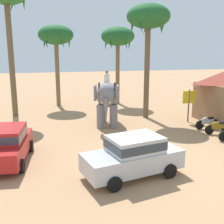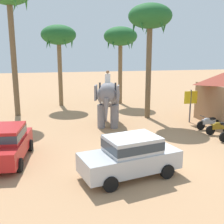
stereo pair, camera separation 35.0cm
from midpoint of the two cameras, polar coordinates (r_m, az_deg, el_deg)
ground_plane at (r=12.72m, az=7.46°, el=-11.08°), size 120.00×120.00×0.00m
car_sedan_foreground at (r=11.37m, az=4.80°, el=-8.88°), size 4.35×2.45×1.70m
car_parked_far_side at (r=13.64m, az=-20.60°, el=-6.00°), size 2.29×4.29×1.70m
elephant_with_mahout at (r=18.85m, az=-0.24°, el=3.08°), size 2.54×4.02×3.88m
motorcycle_far_in_row at (r=18.34m, az=21.97°, el=-2.98°), size 1.80×0.55×0.94m
motorcycle_end_of_row at (r=19.35m, az=19.99°, el=-2.05°), size 1.80×0.55×0.94m
palm_tree_behind_elephant at (r=26.39m, az=-10.69°, el=15.13°), size 3.20×3.20×7.48m
palm_tree_near_hut at (r=21.25m, az=8.42°, el=18.51°), size 3.20×3.20×8.51m
palm_tree_far_back at (r=27.08m, az=2.15°, el=15.13°), size 3.20×3.20×7.42m
signboard_yellow at (r=20.56m, az=16.57°, el=2.49°), size 1.00×0.10×2.40m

